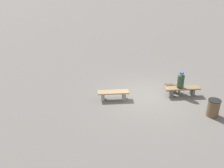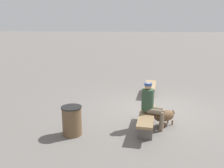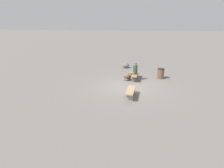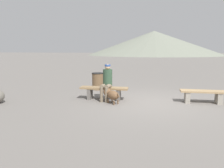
# 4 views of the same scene
# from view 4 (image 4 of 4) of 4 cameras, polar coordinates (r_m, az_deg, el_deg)

# --- Properties ---
(ground) EXTENTS (210.00, 210.00, 0.06)m
(ground) POSITION_cam_4_polar(r_m,az_deg,el_deg) (7.75, 10.59, -5.16)
(ground) COLOR slate
(bench_left) EXTENTS (1.55, 0.47, 0.45)m
(bench_left) POSITION_cam_4_polar(r_m,az_deg,el_deg) (8.18, 23.07, -2.66)
(bench_left) COLOR gray
(bench_left) RESTS_ON ground
(bench_right) EXTENTS (1.80, 0.45, 0.47)m
(bench_right) POSITION_cam_4_polar(r_m,az_deg,el_deg) (8.04, -2.13, -1.81)
(bench_right) COLOR #605B56
(bench_right) RESTS_ON ground
(seated_person) EXTENTS (0.40, 0.65, 1.34)m
(seated_person) POSITION_cam_4_polar(r_m,az_deg,el_deg) (7.86, -1.37, 1.16)
(seated_person) COLOR #2D4733
(seated_person) RESTS_ON ground
(dog) EXTENTS (0.68, 0.67, 0.51)m
(dog) POSITION_cam_4_polar(r_m,az_deg,el_deg) (7.51, -0.25, -2.73)
(dog) COLOR brown
(dog) RESTS_ON ground
(trash_bin) EXTENTS (0.55, 0.55, 0.79)m
(trash_bin) POSITION_cam_4_polar(r_m,az_deg,el_deg) (10.04, -3.84, 0.76)
(trash_bin) COLOR brown
(trash_bin) RESTS_ON ground
(distant_peak_2) EXTENTS (42.39, 42.39, 7.65)m
(distant_peak_2) POSITION_cam_4_polar(r_m,az_deg,el_deg) (71.33, 11.12, 10.68)
(distant_peak_2) COLOR gray
(distant_peak_2) RESTS_ON ground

